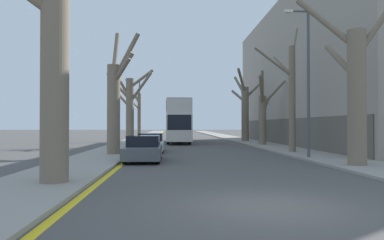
{
  "coord_description": "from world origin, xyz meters",
  "views": [
    {
      "loc": [
        -2.28,
        -8.75,
        1.92
      ],
      "look_at": [
        -0.37,
        26.23,
        2.4
      ],
      "focal_mm": 35.0,
      "sensor_mm": 36.0,
      "label": 1
    }
  ],
  "objects_px": {
    "lamp_post": "(307,76)",
    "street_tree_right_1": "(291,94)",
    "street_tree_left_1": "(115,100)",
    "parked_car_0": "(144,149)",
    "street_tree_right_0": "(355,89)",
    "street_tree_right_2": "(263,114)",
    "street_tree_left_0": "(53,76)",
    "street_tree_left_2": "(130,106)",
    "parked_car_1": "(150,143)",
    "street_tree_right_3": "(245,109)",
    "double_decker_bus": "(178,119)",
    "street_tree_left_3": "(138,113)"
  },
  "relations": [
    {
      "from": "lamp_post",
      "to": "street_tree_right_1",
      "type": "bearing_deg",
      "value": 82.83
    },
    {
      "from": "street_tree_left_1",
      "to": "parked_car_0",
      "type": "bearing_deg",
      "value": -60.33
    },
    {
      "from": "street_tree_right_0",
      "to": "parked_car_0",
      "type": "relative_size",
      "value": 1.77
    },
    {
      "from": "street_tree_right_2",
      "to": "street_tree_left_1",
      "type": "bearing_deg",
      "value": -139.02
    },
    {
      "from": "street_tree_left_0",
      "to": "street_tree_left_2",
      "type": "distance_m",
      "value": 22.3
    },
    {
      "from": "street_tree_left_0",
      "to": "lamp_post",
      "type": "bearing_deg",
      "value": 36.63
    },
    {
      "from": "street_tree_right_0",
      "to": "parked_car_1",
      "type": "height_order",
      "value": "street_tree_right_0"
    },
    {
      "from": "street_tree_left_2",
      "to": "street_tree_right_0",
      "type": "bearing_deg",
      "value": -55.79
    },
    {
      "from": "street_tree_right_3",
      "to": "double_decker_bus",
      "type": "bearing_deg",
      "value": -167.43
    },
    {
      "from": "double_decker_bus",
      "to": "parked_car_1",
      "type": "bearing_deg",
      "value": -99.03
    },
    {
      "from": "street_tree_right_0",
      "to": "parked_car_0",
      "type": "bearing_deg",
      "value": 159.63
    },
    {
      "from": "street_tree_left_3",
      "to": "parked_car_0",
      "type": "xyz_separation_m",
      "value": [
        2.5,
        -24.77,
        -2.77
      ]
    },
    {
      "from": "street_tree_left_0",
      "to": "double_decker_bus",
      "type": "height_order",
      "value": "street_tree_left_0"
    },
    {
      "from": "street_tree_right_2",
      "to": "parked_car_0",
      "type": "bearing_deg",
      "value": -125.38
    },
    {
      "from": "street_tree_left_0",
      "to": "street_tree_right_1",
      "type": "relative_size",
      "value": 0.9
    },
    {
      "from": "street_tree_right_0",
      "to": "street_tree_right_2",
      "type": "bearing_deg",
      "value": 89.44
    },
    {
      "from": "street_tree_right_3",
      "to": "parked_car_0",
      "type": "relative_size",
      "value": 1.79
    },
    {
      "from": "street_tree_left_0",
      "to": "street_tree_left_3",
      "type": "bearing_deg",
      "value": 90.4
    },
    {
      "from": "street_tree_right_1",
      "to": "double_decker_bus",
      "type": "relative_size",
      "value": 0.76
    },
    {
      "from": "street_tree_right_3",
      "to": "lamp_post",
      "type": "bearing_deg",
      "value": -92.23
    },
    {
      "from": "street_tree_left_1",
      "to": "street_tree_right_0",
      "type": "bearing_deg",
      "value": -31.42
    },
    {
      "from": "street_tree_left_0",
      "to": "street_tree_right_0",
      "type": "relative_size",
      "value": 1.0
    },
    {
      "from": "street_tree_right_2",
      "to": "street_tree_right_3",
      "type": "relative_size",
      "value": 0.84
    },
    {
      "from": "double_decker_bus",
      "to": "parked_car_0",
      "type": "xyz_separation_m",
      "value": [
        -2.23,
        -20.68,
        -1.92
      ]
    },
    {
      "from": "parked_car_1",
      "to": "street_tree_left_0",
      "type": "bearing_deg",
      "value": -98.78
    },
    {
      "from": "street_tree_left_1",
      "to": "double_decker_bus",
      "type": "xyz_separation_m",
      "value": [
        4.29,
        17.08,
        -0.92
      ]
    },
    {
      "from": "street_tree_left_0",
      "to": "street_tree_left_1",
      "type": "relative_size",
      "value": 1.0
    },
    {
      "from": "parked_car_0",
      "to": "street_tree_left_3",
      "type": "bearing_deg",
      "value": 95.76
    },
    {
      "from": "street_tree_right_3",
      "to": "lamp_post",
      "type": "xyz_separation_m",
      "value": [
        -0.86,
        -22.05,
        0.87
      ]
    },
    {
      "from": "parked_car_1",
      "to": "street_tree_left_3",
      "type": "bearing_deg",
      "value": 97.85
    },
    {
      "from": "street_tree_left_3",
      "to": "street_tree_right_2",
      "type": "distance_m",
      "value": 16.45
    },
    {
      "from": "street_tree_right_1",
      "to": "lamp_post",
      "type": "distance_m",
      "value": 4.58
    },
    {
      "from": "double_decker_bus",
      "to": "parked_car_1",
      "type": "xyz_separation_m",
      "value": [
        -2.23,
        -14.05,
        -1.93
      ]
    },
    {
      "from": "street_tree_right_1",
      "to": "street_tree_right_3",
      "type": "relative_size",
      "value": 1.09
    },
    {
      "from": "street_tree_right_3",
      "to": "parked_car_1",
      "type": "distance_m",
      "value": 18.89
    },
    {
      "from": "street_tree_left_0",
      "to": "street_tree_right_1",
      "type": "distance_m",
      "value": 17.57
    },
    {
      "from": "street_tree_left_3",
      "to": "street_tree_right_3",
      "type": "distance_m",
      "value": 12.64
    },
    {
      "from": "street_tree_right_2",
      "to": "parked_car_0",
      "type": "relative_size",
      "value": 1.5
    },
    {
      "from": "street_tree_left_2",
      "to": "street_tree_right_1",
      "type": "relative_size",
      "value": 0.79
    },
    {
      "from": "street_tree_left_2",
      "to": "street_tree_left_3",
      "type": "height_order",
      "value": "street_tree_left_3"
    },
    {
      "from": "parked_car_0",
      "to": "street_tree_left_0",
      "type": "bearing_deg",
      "value": -105.7
    },
    {
      "from": "street_tree_left_1",
      "to": "lamp_post",
      "type": "xyz_separation_m",
      "value": [
        11.11,
        -3.26,
        1.2
      ]
    },
    {
      "from": "street_tree_left_1",
      "to": "lamp_post",
      "type": "height_order",
      "value": "lamp_post"
    },
    {
      "from": "street_tree_right_0",
      "to": "street_tree_right_3",
      "type": "bearing_deg",
      "value": 89.78
    },
    {
      "from": "street_tree_right_0",
      "to": "street_tree_left_2",
      "type": "bearing_deg",
      "value": 124.21
    },
    {
      "from": "street_tree_left_3",
      "to": "lamp_post",
      "type": "relative_size",
      "value": 0.89
    },
    {
      "from": "street_tree_left_2",
      "to": "street_tree_right_2",
      "type": "distance_m",
      "value": 12.34
    },
    {
      "from": "street_tree_right_2",
      "to": "street_tree_left_3",
      "type": "bearing_deg",
      "value": 139.39
    },
    {
      "from": "street_tree_left_1",
      "to": "double_decker_bus",
      "type": "height_order",
      "value": "street_tree_left_1"
    },
    {
      "from": "street_tree_left_0",
      "to": "lamp_post",
      "type": "distance_m",
      "value": 14.16
    }
  ]
}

